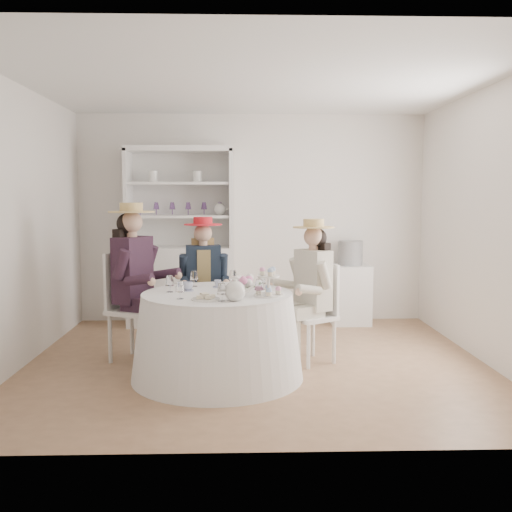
{
  "coord_description": "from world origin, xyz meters",
  "views": [
    {
      "loc": [
        -0.17,
        -5.49,
        1.62
      ],
      "look_at": [
        0.0,
        0.1,
        1.05
      ],
      "focal_mm": 40.0,
      "sensor_mm": 36.0,
      "label": 1
    }
  ],
  "objects": [
    {
      "name": "wall_right",
      "position": [
        2.25,
        0.0,
        1.35
      ],
      "size": [
        0.0,
        4.5,
        4.5
      ],
      "primitive_type": "plane",
      "rotation": [
        1.57,
        0.0,
        -1.57
      ],
      "color": "white",
      "rests_on": "ground"
    },
    {
      "name": "cupcake_stand",
      "position": [
        0.09,
        -0.62,
        0.86
      ],
      "size": [
        0.26,
        0.26,
        0.24
      ],
      "rotation": [
        0.0,
        0.0,
        0.27
      ],
      "color": "white",
      "rests_on": "tea_table"
    },
    {
      "name": "wall_front",
      "position": [
        0.0,
        -2.0,
        1.35
      ],
      "size": [
        4.5,
        0.0,
        4.5
      ],
      "primitive_type": "plane",
      "rotation": [
        -1.57,
        0.0,
        0.0
      ],
      "color": "white",
      "rests_on": "ground"
    },
    {
      "name": "guest_left",
      "position": [
        -1.2,
        0.11,
        0.89
      ],
      "size": [
        0.66,
        0.6,
        1.58
      ],
      "rotation": [
        0.0,
        0.0,
        1.12
      ],
      "color": "silver",
      "rests_on": "ground"
    },
    {
      "name": "tea_table",
      "position": [
        -0.36,
        -0.44,
        0.39
      ],
      "size": [
        1.55,
        1.55,
        0.78
      ],
      "rotation": [
        0.0,
        0.0,
        -0.44
      ],
      "color": "white",
      "rests_on": "ground"
    },
    {
      "name": "flower_arrangement",
      "position": [
        -0.13,
        -0.44,
        0.87
      ],
      "size": [
        0.2,
        0.2,
        0.07
      ],
      "rotation": [
        0.0,
        0.0,
        0.27
      ],
      "color": "pink",
      "rests_on": "tea_table"
    },
    {
      "name": "ground",
      "position": [
        0.0,
        0.0,
        0.0
      ],
      "size": [
        4.5,
        4.5,
        0.0
      ],
      "primitive_type": "plane",
      "color": "#8D6646",
      "rests_on": "ground"
    },
    {
      "name": "teacup_a",
      "position": [
        -0.64,
        -0.34,
        0.81
      ],
      "size": [
        0.12,
        0.12,
        0.08
      ],
      "primitive_type": "imported",
      "rotation": [
        0.0,
        0.0,
        0.26
      ],
      "color": "white",
      "rests_on": "tea_table"
    },
    {
      "name": "guest_right",
      "position": [
        0.54,
        -0.0,
        0.8
      ],
      "size": [
        0.61,
        0.56,
        1.42
      ],
      "rotation": [
        0.0,
        0.0,
        -1.01
      ],
      "color": "silver",
      "rests_on": "ground"
    },
    {
      "name": "side_table",
      "position": [
        1.26,
        1.75,
        0.38
      ],
      "size": [
        0.49,
        0.49,
        0.76
      ],
      "primitive_type": "cube",
      "rotation": [
        0.0,
        0.0,
        0.01
      ],
      "color": "silver",
      "rests_on": "ground"
    },
    {
      "name": "guest_mid",
      "position": [
        -0.55,
        0.55,
        0.8
      ],
      "size": [
        0.53,
        0.55,
        1.42
      ],
      "rotation": [
        0.0,
        0.0,
        0.12
      ],
      "color": "silver",
      "rests_on": "ground"
    },
    {
      "name": "wall_back",
      "position": [
        0.0,
        2.0,
        1.35
      ],
      "size": [
        4.5,
        0.0,
        4.5
      ],
      "primitive_type": "plane",
      "rotation": [
        1.57,
        0.0,
        0.0
      ],
      "color": "white",
      "rests_on": "ground"
    },
    {
      "name": "ceiling",
      "position": [
        0.0,
        0.0,
        2.7
      ],
      "size": [
        4.5,
        4.5,
        0.0
      ],
      "primitive_type": "plane",
      "rotation": [
        3.14,
        0.0,
        0.0
      ],
      "color": "white",
      "rests_on": "wall_back"
    },
    {
      "name": "flower_bowl",
      "position": [
        -0.17,
        -0.52,
        0.8
      ],
      "size": [
        0.28,
        0.28,
        0.06
      ],
      "primitive_type": "imported",
      "rotation": [
        0.0,
        0.0,
        0.22
      ],
      "color": "white",
      "rests_on": "tea_table"
    },
    {
      "name": "hatbox",
      "position": [
        1.26,
        1.75,
        0.92
      ],
      "size": [
        0.33,
        0.33,
        0.31
      ],
      "primitive_type": "cylinder",
      "rotation": [
        0.0,
        0.0,
        -0.05
      ],
      "color": "black",
      "rests_on": "side_table"
    },
    {
      "name": "sandwich_plate",
      "position": [
        -0.45,
        -0.8,
        0.79
      ],
      "size": [
        0.24,
        0.24,
        0.05
      ],
      "rotation": [
        0.0,
        0.0,
        -0.07
      ],
      "color": "white",
      "rests_on": "tea_table"
    },
    {
      "name": "teacup_b",
      "position": [
        -0.37,
        -0.14,
        0.81
      ],
      "size": [
        0.08,
        0.08,
        0.06
      ],
      "primitive_type": "imported",
      "rotation": [
        0.0,
        0.0,
        0.31
      ],
      "color": "white",
      "rests_on": "tea_table"
    },
    {
      "name": "hutch",
      "position": [
        -0.91,
        1.76,
        0.8
      ],
      "size": [
        1.54,
        1.03,
        2.26
      ],
      "rotation": [
        0.0,
        0.0,
        -0.43
      ],
      "color": "silver",
      "rests_on": "ground"
    },
    {
      "name": "wall_left",
      "position": [
        -2.25,
        0.0,
        1.35
      ],
      "size": [
        0.0,
        4.5,
        4.5
      ],
      "primitive_type": "plane",
      "rotation": [
        1.57,
        0.0,
        1.57
      ],
      "color": "white",
      "rests_on": "ground"
    },
    {
      "name": "stemware_set",
      "position": [
        -0.36,
        -0.44,
        0.85
      ],
      "size": [
        0.91,
        0.92,
        0.15
      ],
      "color": "white",
      "rests_on": "tea_table"
    },
    {
      "name": "teacup_c",
      "position": [
        -0.16,
        -0.27,
        0.81
      ],
      "size": [
        0.12,
        0.12,
        0.08
      ],
      "primitive_type": "imported",
      "rotation": [
        0.0,
        0.0,
        0.29
      ],
      "color": "white",
      "rests_on": "tea_table"
    },
    {
      "name": "spare_chair",
      "position": [
        -0.6,
        0.89,
        0.54
      ],
      "size": [
        0.58,
        0.58,
        1.0
      ],
      "rotation": [
        0.0,
        0.0,
        2.45
      ],
      "color": "silver",
      "rests_on": "ground"
    },
    {
      "name": "table_teapot",
      "position": [
        -0.2,
        -0.84,
        0.85
      ],
      "size": [
        0.25,
        0.18,
        0.19
      ],
      "rotation": [
        0.0,
        0.0,
        0.34
      ],
      "color": "white",
      "rests_on": "tea_table"
    }
  ]
}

